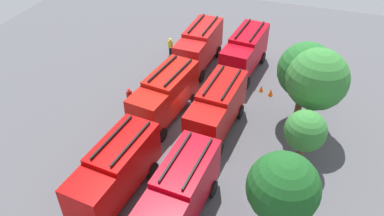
{
  "coord_description": "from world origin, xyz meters",
  "views": [
    {
      "loc": [
        22.12,
        7.63,
        19.17
      ],
      "look_at": [
        0.0,
        0.0,
        1.4
      ],
      "focal_mm": 35.54,
      "sensor_mm": 36.0,
      "label": 1
    }
  ],
  "objects": [
    {
      "name": "tree_2",
      "position": [
        1.85,
        8.5,
        2.93
      ],
      "size": [
        2.81,
        2.81,
        4.36
      ],
      "color": "brown",
      "rests_on": "ground"
    },
    {
      "name": "fire_truck_1",
      "position": [
        0.01,
        -2.24,
        2.15
      ],
      "size": [
        7.47,
        3.56,
        3.88
      ],
      "rotation": [
        0.0,
        0.0,
        -0.14
      ],
      "color": "#B2130B",
      "rests_on": "ground"
    },
    {
      "name": "firefighter_2",
      "position": [
        -0.44,
        -5.65,
        0.9
      ],
      "size": [
        0.48,
        0.42,
        1.61
      ],
      "rotation": [
        0.0,
        0.0,
        4.19
      ],
      "color": "black",
      "rests_on": "ground"
    },
    {
      "name": "firefighter_1",
      "position": [
        -0.4,
        -0.36,
        0.95
      ],
      "size": [
        0.34,
        0.47,
        1.69
      ],
      "rotation": [
        0.0,
        0.0,
        3.39
      ],
      "color": "black",
      "rests_on": "ground"
    },
    {
      "name": "fire_truck_4",
      "position": [
        0.28,
        2.05,
        2.15
      ],
      "size": [
        7.37,
        3.21,
        3.88
      ],
      "rotation": [
        0.0,
        0.0,
        -0.08
      ],
      "color": "#AA0B09",
      "rests_on": "ground"
    },
    {
      "name": "traffic_cone_0",
      "position": [
        -5.7,
        5.28,
        0.32
      ],
      "size": [
        0.44,
        0.44,
        0.63
      ],
      "primitive_type": "cone",
      "color": "#F2600C",
      "rests_on": "ground"
    },
    {
      "name": "firefighter_0",
      "position": [
        -9.63,
        -5.63,
        0.99
      ],
      "size": [
        0.36,
        0.47,
        1.76
      ],
      "rotation": [
        0.0,
        0.0,
        5.97
      ],
      "color": "black",
      "rests_on": "ground"
    },
    {
      "name": "fire_truck_5",
      "position": [
        8.69,
        2.25,
        2.15
      ],
      "size": [
        7.36,
        3.19,
        3.88
      ],
      "rotation": [
        0.0,
        0.0,
        -0.07
      ],
      "color": "#B60312",
      "rests_on": "ground"
    },
    {
      "name": "fire_truck_0",
      "position": [
        -8.63,
        -2.25,
        2.15
      ],
      "size": [
        7.29,
        2.99,
        3.88
      ],
      "rotation": [
        0.0,
        0.0,
        -0.04
      ],
      "color": "red",
      "rests_on": "ground"
    },
    {
      "name": "fire_truck_2",
      "position": [
        8.4,
        -2.06,
        2.15
      ],
      "size": [
        7.42,
        3.37,
        3.88
      ],
      "rotation": [
        0.0,
        0.0,
        -0.11
      ],
      "color": "#B50404",
      "rests_on": "ground"
    },
    {
      "name": "tree_0",
      "position": [
        -3.24,
        7.78,
        4.44
      ],
      "size": [
        4.26,
        4.26,
        6.6
      ],
      "color": "brown",
      "rests_on": "ground"
    },
    {
      "name": "tree_1",
      "position": [
        -1.96,
        8.62,
        4.63
      ],
      "size": [
        4.44,
        4.44,
        6.89
      ],
      "color": "brown",
      "rests_on": "ground"
    },
    {
      "name": "ground_plane",
      "position": [
        0.0,
        0.0,
        0.0
      ],
      "size": [
        54.4,
        54.4,
        0.0
      ],
      "primitive_type": "plane",
      "color": "#4C4C51"
    },
    {
      "name": "traffic_cone_1",
      "position": [
        -6.08,
        4.39,
        0.28
      ],
      "size": [
        0.39,
        0.39,
        0.56
      ],
      "primitive_type": "cone",
      "color": "#F2600C",
      "rests_on": "ground"
    },
    {
      "name": "tree_3",
      "position": [
        8.22,
        7.8,
        4.03
      ],
      "size": [
        3.87,
        3.87,
        5.99
      ],
      "color": "brown",
      "rests_on": "ground"
    },
    {
      "name": "fire_truck_3",
      "position": [
        -8.92,
        2.1,
        2.15
      ],
      "size": [
        7.41,
        3.35,
        3.88
      ],
      "rotation": [
        0.0,
        0.0,
        -0.1
      ],
      "color": "#B30514",
      "rests_on": "ground"
    }
  ]
}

